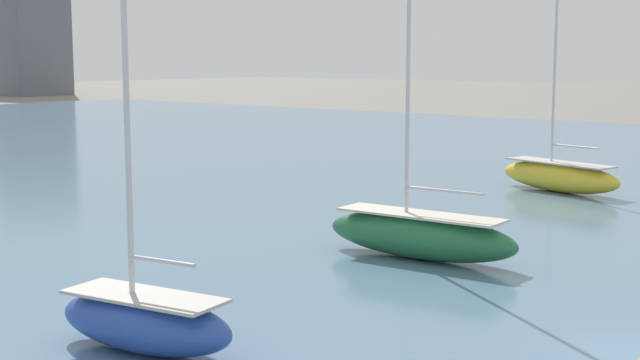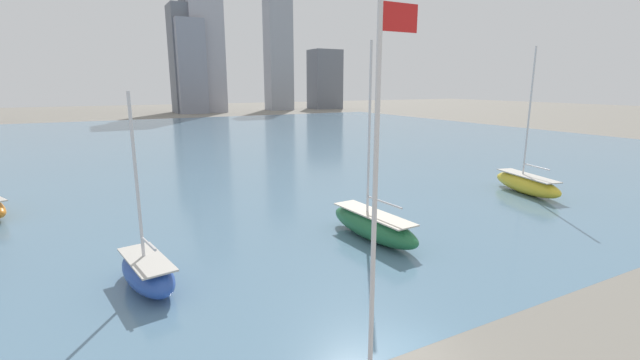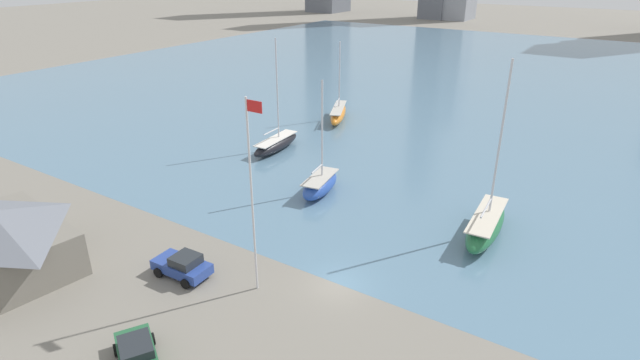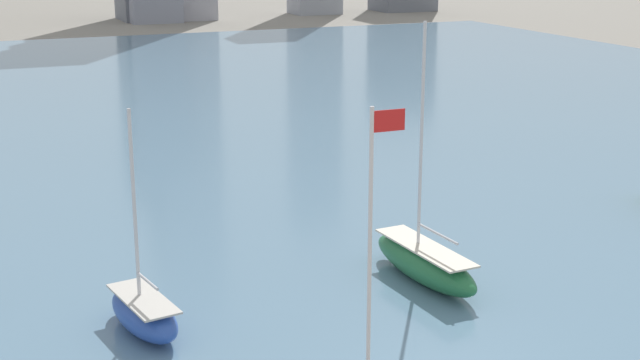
# 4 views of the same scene
# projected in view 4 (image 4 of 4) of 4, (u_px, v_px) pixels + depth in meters

# --- Properties ---
(harbor_water) EXTENTS (180.00, 140.00, 0.00)m
(harbor_water) POSITION_uv_depth(u_px,v_px,m) (114.00, 107.00, 98.26)
(harbor_water) COLOR slate
(harbor_water) RESTS_ON ground_plane
(flag_pole) EXTENTS (1.24, 0.14, 13.37)m
(flag_pole) POSITION_uv_depth(u_px,v_px,m) (371.00, 290.00, 29.53)
(flag_pole) COLOR silver
(flag_pole) RESTS_ON ground_plane
(sailboat_green) EXTENTS (2.95, 9.34, 14.19)m
(sailboat_green) POSITION_uv_depth(u_px,v_px,m) (424.00, 262.00, 49.03)
(sailboat_green) COLOR #236B3D
(sailboat_green) RESTS_ON harbor_water
(sailboat_blue) EXTENTS (3.28, 6.54, 10.88)m
(sailboat_blue) POSITION_uv_depth(u_px,v_px,m) (144.00, 313.00, 42.81)
(sailboat_blue) COLOR #284CA8
(sailboat_blue) RESTS_ON harbor_water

